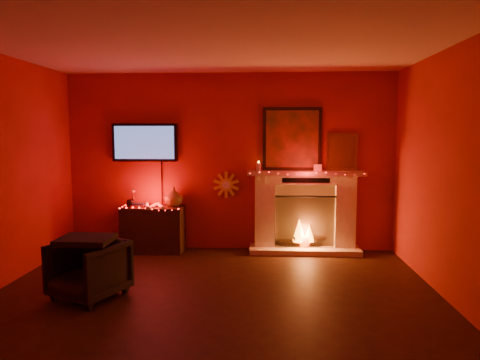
% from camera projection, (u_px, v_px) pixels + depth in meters
% --- Properties ---
extents(room, '(5.00, 5.00, 5.00)m').
position_uv_depth(room, '(208.00, 179.00, 4.07)').
color(room, black).
rests_on(room, ground).
extents(floor, '(5.00, 5.00, 0.00)m').
position_uv_depth(floor, '(209.00, 315.00, 4.22)').
color(floor, black).
rests_on(floor, ground).
extents(fireplace, '(1.72, 0.40, 2.18)m').
position_uv_depth(fireplace, '(304.00, 204.00, 6.45)').
color(fireplace, '#EFDFC9').
rests_on(fireplace, floor).
extents(tv, '(1.00, 0.07, 1.24)m').
position_uv_depth(tv, '(145.00, 143.00, 6.55)').
color(tv, black).
rests_on(tv, room).
extents(sunburst_clock, '(0.40, 0.03, 0.40)m').
position_uv_depth(sunburst_clock, '(226.00, 185.00, 6.58)').
color(sunburst_clock, yellow).
rests_on(sunburst_clock, room).
extents(console_table, '(0.91, 0.56, 0.98)m').
position_uv_depth(console_table, '(155.00, 226.00, 6.49)').
color(console_table, black).
rests_on(console_table, floor).
extents(armchair, '(0.89, 0.90, 0.63)m').
position_uv_depth(armchair, '(89.00, 269.00, 4.65)').
color(armchair, black).
rests_on(armchair, floor).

